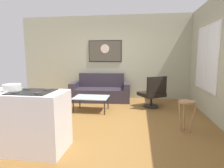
{
  "coord_description": "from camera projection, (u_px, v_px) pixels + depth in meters",
  "views": [
    {
      "loc": [
        0.96,
        -4.04,
        1.44
      ],
      "look_at": [
        0.24,
        0.9,
        0.7
      ],
      "focal_mm": 30.16,
      "sensor_mm": 36.0,
      "label": 1
    }
  ],
  "objects": [
    {
      "name": "ground",
      "position": [
        96.0,
        120.0,
        4.31
      ],
      "size": [
        6.4,
        6.4,
        0.04
      ],
      "primitive_type": "cube",
      "color": "brown"
    },
    {
      "name": "kitchen_counter",
      "position": [
        18.0,
        120.0,
        2.9
      ],
      "size": [
        1.52,
        0.64,
        0.94
      ],
      "color": "silver",
      "rests_on": "ground"
    },
    {
      "name": "window",
      "position": [
        206.0,
        58.0,
        4.62
      ],
      "size": [
        0.03,
        1.48,
        1.6
      ],
      "color": "silver"
    },
    {
      "name": "couch",
      "position": [
        101.0,
        92.0,
        6.16
      ],
      "size": [
        1.94,
        0.98,
        0.87
      ],
      "color": "#2F2933",
      "rests_on": "ground"
    },
    {
      "name": "wall_painting",
      "position": [
        105.0,
        51.0,
        6.43
      ],
      "size": [
        1.15,
        0.03,
        0.73
      ],
      "color": "black"
    },
    {
      "name": "coffee_table",
      "position": [
        91.0,
        98.0,
        4.94
      ],
      "size": [
        0.9,
        0.63,
        0.38
      ],
      "color": "silver",
      "rests_on": "ground"
    },
    {
      "name": "armchair",
      "position": [
        153.0,
        93.0,
        5.25
      ],
      "size": [
        0.83,
        0.82,
        0.9
      ],
      "color": "black",
      "rests_on": "ground"
    },
    {
      "name": "bar_stool",
      "position": [
        186.0,
        108.0,
        3.57
      ],
      "size": [
        0.35,
        0.34,
        0.6
      ],
      "color": "#A27849",
      "rests_on": "ground"
    },
    {
      "name": "mixing_bowl",
      "position": [
        12.0,
        88.0,
        2.85
      ],
      "size": [
        0.26,
        0.26,
        0.11
      ],
      "color": "silver",
      "rests_on": "kitchen_counter"
    },
    {
      "name": "right_wall",
      "position": [
        218.0,
        58.0,
        4.02
      ],
      "size": [
        0.05,
        6.4,
        2.8
      ],
      "primitive_type": "cube",
      "color": "#A9A98E",
      "rests_on": "ground"
    },
    {
      "name": "back_wall",
      "position": [
        111.0,
        57.0,
        6.47
      ],
      "size": [
        6.4,
        0.05,
        2.8
      ],
      "primitive_type": "cube",
      "color": "#ACAB8F",
      "rests_on": "ground"
    }
  ]
}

